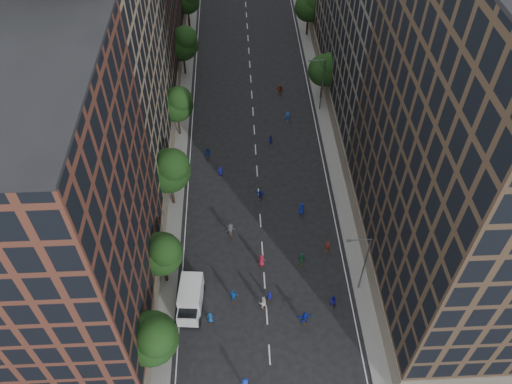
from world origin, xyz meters
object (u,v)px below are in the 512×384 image
cargo_van (190,299)px  skater_1 (269,296)px  streetlamp_near (363,262)px  skater_0 (210,318)px  streetlamp_far (321,82)px  skater_2 (333,301)px

cargo_van → skater_1: bearing=7.2°
streetlamp_near → skater_0: 17.37m
streetlamp_far → skater_2: 35.42m
streetlamp_far → skater_0: 40.20m
skater_1 → streetlamp_far: bearing=-91.2°
skater_1 → streetlamp_near: bearing=-158.8°
streetlamp_far → skater_0: size_ratio=5.83×
streetlamp_near → cargo_van: streetlamp_near is taller
skater_1 → skater_2: (6.91, -0.96, 0.10)m
cargo_van → skater_0: 3.02m
cargo_van → skater_0: cargo_van is taller
streetlamp_far → skater_0: (-16.46, -36.42, -4.39)m
skater_0 → skater_2: bearing=-167.4°
streetlamp_near → skater_2: streetlamp_near is taller
cargo_van → streetlamp_near: bearing=9.2°
streetlamp_far → skater_1: bearing=-106.3°
streetlamp_near → cargo_van: (-18.61, -1.42, -3.66)m
cargo_van → skater_2: size_ratio=3.26×
skater_0 → skater_2: (13.38, 1.39, 0.08)m
skater_0 → cargo_van: bearing=-36.2°
skater_0 → skater_1: bearing=-153.4°
streetlamp_near → skater_0: (-16.46, -3.42, -4.39)m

